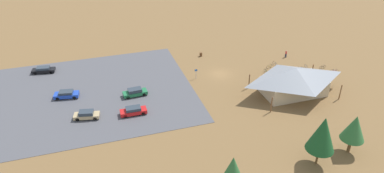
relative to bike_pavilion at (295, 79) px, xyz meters
name	(u,v)px	position (x,y,z in m)	size (l,w,h in m)	color
ground	(220,74)	(10.27, -11.60, -3.13)	(160.00, 160.00, 0.00)	brown
parking_lot_asphalt	(84,94)	(37.81, -11.66, -3.10)	(40.64, 32.05, 0.05)	#4C4C51
bike_pavilion	(295,79)	(0.00, 0.00, 0.00)	(14.62, 9.30, 5.38)	#C6B28E
trash_bin	(201,54)	(11.18, -21.17, -2.68)	(0.60, 0.60, 0.90)	brown
lot_sign	(196,72)	(15.65, -11.23, -1.71)	(0.56, 0.08, 2.20)	#99999E
pine_center	(233,172)	(21.71, 20.93, 1.92)	(3.25, 3.25, 7.26)	brown
pine_far_east	(323,134)	(7.32, 18.15, 2.17)	(3.94, 3.94, 7.92)	brown
pine_mideast	(354,128)	(1.27, 17.40, 1.27)	(3.43, 3.43, 6.40)	brown
bicycle_purple_yard_right	(274,70)	(-1.15, -9.11, -2.73)	(1.74, 0.73, 0.83)	black
bicycle_red_yard_center	(311,72)	(-7.95, -5.82, -2.74)	(0.54, 1.74, 0.88)	black
bicycle_silver_edge_north	(275,64)	(-2.78, -11.78, -2.76)	(0.48, 1.68, 0.83)	black
bicycle_blue_yard_left	(322,73)	(-10.12, -4.94, -2.74)	(0.74, 1.68, 0.88)	black
bicycle_white_near_porch	(306,67)	(-8.38, -8.31, -2.75)	(0.48, 1.70, 0.87)	black
bicycle_green_edge_south	(266,71)	(0.88, -9.21, -2.76)	(0.48, 1.68, 0.84)	black
bicycle_orange_near_sign	(292,68)	(-5.24, -8.86, -2.76)	(1.64, 0.56, 0.81)	black
bicycle_teal_lone_west	(300,69)	(-6.68, -7.95, -2.74)	(1.72, 0.48, 0.86)	black
bicycle_yellow_back_row	(269,66)	(-0.97, -10.98, -2.76)	(1.62, 0.60, 0.85)	black
bicycle_black_lone_east	(322,67)	(-11.76, -7.23, -2.78)	(1.73, 0.48, 0.78)	black
bicycle_purple_by_bin	(334,71)	(-13.02, -4.92, -2.76)	(1.56, 0.71, 0.85)	black
bicycle_red_front_row	(303,73)	(-6.27, -6.21, -2.75)	(0.96, 1.47, 0.81)	black
car_blue_by_curb	(66,94)	(40.94, -11.44, -2.39)	(4.66, 2.58, 1.36)	#1E42B2
car_black_back_corner	(43,70)	(45.44, -23.50, -2.44)	(4.85, 2.47, 1.26)	black
car_tan_end_stall	(87,115)	(37.76, -3.36, -2.38)	(4.50, 2.57, 1.40)	tan
car_green_mid_lot	(135,92)	(28.68, -8.25, -2.36)	(4.55, 1.99, 1.46)	#1E6B3D
car_red_aisle_side	(133,111)	(30.00, -2.16, -2.39)	(4.57, 1.83, 1.39)	red
visitor_at_bikes	(286,54)	(-7.21, -14.74, -2.23)	(0.36, 0.36, 1.72)	#2D3347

